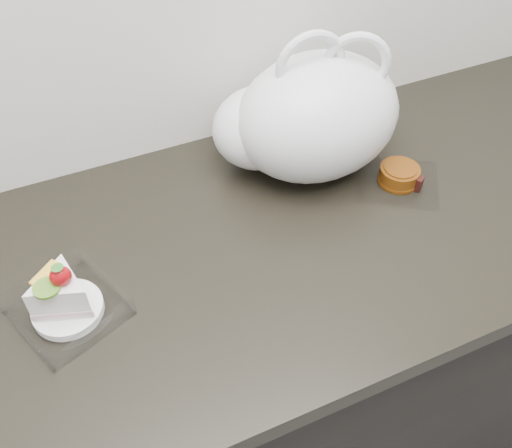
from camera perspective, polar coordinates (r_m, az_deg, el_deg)
counter at (r=1.36m, az=-1.66°, el=-14.98°), size 2.04×0.64×0.90m
cake_tray at (r=0.92m, az=-18.57°, el=-7.37°), size 0.19×0.19×0.12m
mooncake_wrap at (r=1.13m, az=14.15°, el=4.65°), size 0.21×0.20×0.04m
plastic_bag at (r=1.08m, az=5.03°, el=10.49°), size 0.39×0.31×0.29m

